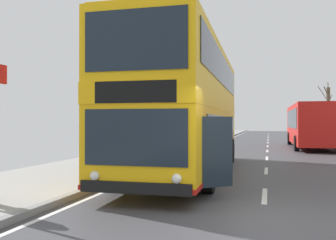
% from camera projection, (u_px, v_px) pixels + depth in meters
% --- Properties ---
extents(ground, '(15.80, 140.00, 0.20)m').
position_uv_depth(ground, '(221.00, 219.00, 6.66)').
color(ground, '#414146').
extents(double_decker_bus_main, '(3.41, 11.67, 4.35)m').
position_uv_depth(double_decker_bus_main, '(188.00, 108.00, 13.07)').
color(double_decker_bus_main, '#F4B20F').
rests_on(double_decker_bus_main, ground).
extents(background_bus_far_lane, '(2.80, 10.80, 2.95)m').
position_uv_depth(background_bus_far_lane, '(311.00, 124.00, 25.94)').
color(background_bus_far_lane, red).
rests_on(background_bus_far_lane, ground).
extents(bare_tree_far_00, '(1.54, 2.58, 5.95)m').
position_uv_depth(bare_tree_far_00, '(328.00, 111.00, 41.42)').
color(bare_tree_far_00, '#4C3D2D').
rests_on(bare_tree_far_00, ground).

